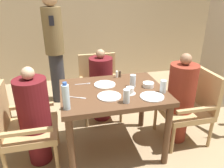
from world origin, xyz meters
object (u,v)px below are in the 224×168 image
(diner_in_left_chair, at_px, (35,116))
(chair_right_side, at_px, (190,104))
(chair_far_side, at_px, (99,84))
(diner_in_right_chair, at_px, (181,98))
(diner_in_far_chair, at_px, (101,85))
(plate_main_left, at_px, (109,96))
(teacup_with_saucer, at_px, (130,91))
(glass_tall_mid, at_px, (127,96))
(plate_main_right, at_px, (105,85))
(glass_tall_far, at_px, (133,81))
(water_bottle, at_px, (66,97))
(bowl_small, at_px, (148,85))
(chair_left_side, at_px, (21,125))
(standing_host, at_px, (55,46))
(glass_tall_near, at_px, (163,87))
(plate_dessert_center, at_px, (152,97))

(diner_in_left_chair, relative_size, chair_right_side, 1.23)
(chair_far_side, xyz_separation_m, diner_in_right_chair, (0.82, -0.84, 0.10))
(diner_in_far_chair, height_order, chair_right_side, diner_in_far_chair)
(chair_far_side, distance_m, plate_main_left, 1.04)
(chair_right_side, bearing_deg, teacup_with_saucer, -171.01)
(glass_tall_mid, bearing_deg, teacup_with_saucer, 62.69)
(plate_main_right, relative_size, glass_tall_far, 1.77)
(diner_in_left_chair, height_order, water_bottle, diner_in_left_chair)
(plate_main_right, relative_size, bowl_small, 1.94)
(plate_main_right, distance_m, glass_tall_far, 0.32)
(chair_left_side, relative_size, water_bottle, 3.44)
(water_bottle, bearing_deg, chair_left_side, 148.09)
(chair_far_side, relative_size, glass_tall_mid, 6.62)
(diner_in_left_chair, xyz_separation_m, plate_main_left, (0.75, -0.15, 0.21))
(chair_left_side, distance_m, chair_far_side, 1.28)
(plate_main_right, xyz_separation_m, glass_tall_far, (0.29, -0.11, 0.06))
(chair_right_side, distance_m, teacup_with_saucer, 0.89)
(diner_in_right_chair, height_order, teacup_with_saucer, diner_in_right_chair)
(diner_in_left_chair, relative_size, standing_host, 0.63)
(standing_host, distance_m, teacup_with_saucer, 1.73)
(chair_far_side, bearing_deg, glass_tall_far, -73.81)
(bowl_small, distance_m, glass_tall_near, 0.20)
(standing_host, bearing_deg, plate_dessert_center, -61.03)
(glass_tall_mid, bearing_deg, standing_host, 110.71)
(chair_far_side, xyz_separation_m, glass_tall_near, (0.49, -1.02, 0.36))
(bowl_small, xyz_separation_m, glass_tall_far, (-0.16, 0.05, 0.04))
(plate_main_right, bearing_deg, plate_main_left, -92.93)
(chair_far_side, height_order, diner_in_right_chair, diner_in_right_chair)
(plate_main_right, xyz_separation_m, glass_tall_near, (0.55, -0.33, 0.06))
(chair_far_side, bearing_deg, glass_tall_near, -64.59)
(bowl_small, bearing_deg, plate_dessert_center, -103.73)
(diner_in_far_chair, height_order, teacup_with_saucer, diner_in_far_chair)
(standing_host, xyz_separation_m, water_bottle, (0.10, -1.72, -0.05))
(plate_dessert_center, bearing_deg, bowl_small, 76.27)
(diner_in_right_chair, xyz_separation_m, teacup_with_saucer, (-0.68, -0.13, 0.23))
(chair_left_side, distance_m, plate_main_left, 0.96)
(bowl_small, distance_m, glass_tall_mid, 0.45)
(chair_right_side, bearing_deg, plate_main_right, 171.98)
(diner_in_left_chair, xyz_separation_m, glass_tall_near, (1.31, -0.18, 0.28))
(diner_in_right_chair, bearing_deg, plate_main_right, 170.68)
(diner_in_right_chair, relative_size, bowl_small, 9.13)
(chair_right_side, bearing_deg, plate_dessert_center, -157.88)
(diner_in_far_chair, height_order, plate_main_left, diner_in_far_chair)
(chair_right_side, bearing_deg, diner_in_right_chair, 180.00)
(chair_right_side, height_order, water_bottle, water_bottle)
(diner_in_left_chair, xyz_separation_m, water_bottle, (0.33, -0.29, 0.33))
(glass_tall_far, bearing_deg, plate_main_right, 160.15)
(diner_in_far_chair, bearing_deg, standing_host, 129.25)
(diner_in_right_chair, height_order, bowl_small, diner_in_right_chair)
(plate_main_right, relative_size, teacup_with_saucer, 2.01)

